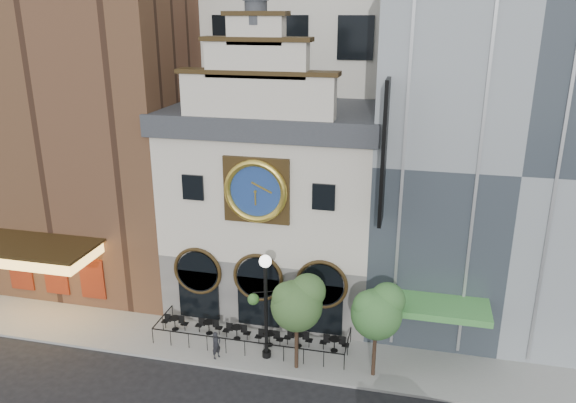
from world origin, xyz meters
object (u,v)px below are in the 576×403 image
Objects in this scene: lamppost at (266,296)px; bistro_3 at (269,338)px; bistro_2 at (237,331)px; tree_left at (298,302)px; bistro_0 at (175,322)px; bistro_5 at (334,343)px; bistro_4 at (298,339)px; pedestrian at (216,345)px; tree_right at (378,310)px; bistro_1 at (209,326)px.

bistro_3 is at bearing 75.62° from lamppost.
tree_left is at bearing -24.77° from bistro_2.
bistro_2 is 3.98m from lamppost.
bistro_5 is (9.25, -0.02, 0.00)m from bistro_0.
bistro_5 is 0.27× the size of lamppost.
pedestrian is (-3.96, -2.04, 0.29)m from bistro_4.
bistro_2 is 8.51m from tree_right.
tree_right reaches higher than bistro_1.
tree_right is at bearing -20.30° from bistro_4.
bistro_0 is 0.31× the size of tree_left.
bistro_3 is (1.93, -0.19, 0.00)m from bistro_2.
bistro_1 and bistro_4 have the same top height.
lamppost is at bearing -45.44° from pedestrian.
bistro_3 and bistro_5 have the same top height.
bistro_2 is 5.48m from bistro_5.
tree_right is (3.90, 0.29, -0.13)m from tree_left.
bistro_2 is 0.27× the size of lamppost.
lamppost is at bearing -158.49° from bistro_5.
tree_left is (3.85, -1.78, 3.32)m from bistro_2.
bistro_0 and bistro_1 have the same top height.
bistro_4 is (7.26, -0.02, 0.00)m from bistro_0.
bistro_2 is 5.39m from tree_left.
bistro_3 is 0.32× the size of tree_right.
pedestrian is at bearing 173.52° from lamppost.
pedestrian is at bearing -152.72° from bistro_4.
tree_left reaches higher than bistro_2.
tree_right reaches higher than bistro_2.
lamppost is at bearing 163.70° from tree_left.
lamppost is (2.54, 0.70, 2.87)m from pedestrian.
bistro_2 is 2.03m from pedestrian.
bistro_0 is 5.70m from bistro_3.
bistro_0 is at bearing 172.12° from tree_right.
lamppost is (-1.42, -1.34, 3.17)m from bistro_4.
tree_left is (5.56, -1.93, 3.32)m from bistro_1.
bistro_0 is 0.27× the size of lamppost.
bistro_4 is 0.31× the size of tree_left.
pedestrian is at bearing -59.59° from bistro_1.
bistro_1 is 1.04× the size of pedestrian.
pedestrian is (3.30, -2.06, 0.29)m from bistro_0.
bistro_4 is at bearing -33.57° from pedestrian.
bistro_0 is 1.00× the size of bistro_2.
bistro_1 is 10.11m from tree_right.
bistro_0 and bistro_5 have the same top height.
bistro_1 is at bearing 170.18° from tree_right.
tree_left reaches higher than bistro_4.
tree_left reaches higher than bistro_5.
bistro_1 is 1.00× the size of bistro_5.
bistro_0 and bistro_2 have the same top height.
bistro_4 is 3.72m from lamppost.
bistro_5 is at bearing 0.05° from bistro_4.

